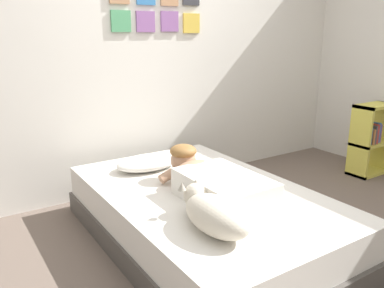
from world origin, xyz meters
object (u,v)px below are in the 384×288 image
at_px(person_lying, 211,180).
at_px(bookshelf, 371,138).
at_px(pillow, 148,162).
at_px(dog, 214,213).
at_px(coffee_cup, 192,167).
at_px(cell_phone, 234,203).
at_px(bed, 204,217).

bearing_deg(person_lying, bookshelf, 7.77).
xyz_separation_m(pillow, dog, (-0.16, -1.13, 0.05)).
bearing_deg(coffee_cup, pillow, 136.33).
bearing_deg(coffee_cup, cell_phone, -99.71).
bearing_deg(pillow, bed, -79.01).
bearing_deg(coffee_cup, dog, -116.06).
bearing_deg(cell_phone, coffee_cup, 80.29).
relative_size(pillow, bookshelf, 0.69).
height_order(coffee_cup, cell_phone, coffee_cup).
bearing_deg(dog, coffee_cup, 63.94).
height_order(pillow, bookshelf, bookshelf).
bearing_deg(person_lying, cell_phone, -81.08).
distance_m(person_lying, dog, 0.50).
distance_m(person_lying, bookshelf, 2.31).
bearing_deg(bed, person_lying, -91.58).
relative_size(coffee_cup, bookshelf, 0.17).
relative_size(pillow, person_lying, 0.57).
height_order(person_lying, dog, person_lying).
bearing_deg(dog, bed, 60.30).
bearing_deg(person_lying, bed, 88.42).
bearing_deg(dog, bookshelf, 15.73).
height_order(pillow, person_lying, person_lying).
height_order(pillow, cell_phone, pillow).
distance_m(pillow, dog, 1.14).
xyz_separation_m(bed, bookshelf, (2.28, 0.23, 0.20)).
bearing_deg(bed, dog, -119.70).
bearing_deg(bookshelf, person_lying, -172.23).
height_order(person_lying, bookshelf, bookshelf).
distance_m(dog, cell_phone, 0.39).
bearing_deg(dog, pillow, 81.85).
relative_size(cell_phone, bookshelf, 0.19).
bearing_deg(cell_phone, dog, -146.41).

